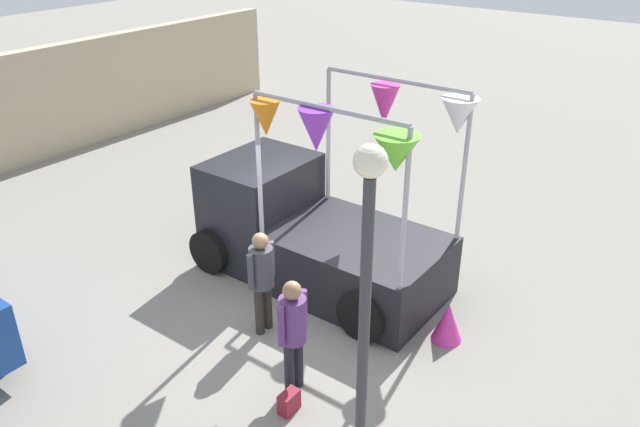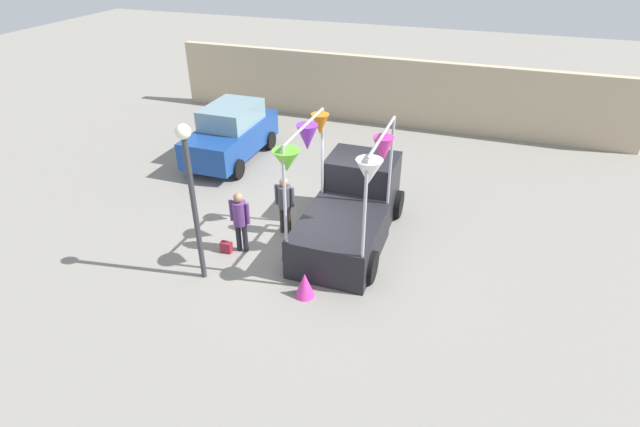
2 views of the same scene
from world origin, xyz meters
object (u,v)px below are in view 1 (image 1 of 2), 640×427
(street_lamp, at_px, (366,269))
(vendor_truck, at_px, (307,225))
(person_vendor, at_px, (262,274))
(folded_kite_bundle_magenta, at_px, (448,322))
(person_customer, at_px, (293,327))
(handbag, at_px, (289,402))

(street_lamp, bearing_deg, vendor_truck, 46.14)
(person_vendor, distance_m, folded_kite_bundle_magenta, 2.72)
(person_customer, bearing_deg, street_lamp, -106.54)
(vendor_truck, height_order, person_customer, vendor_truck)
(handbag, xyz_separation_m, street_lamp, (-0.02, -1.05, 2.31))
(handbag, bearing_deg, folded_kite_bundle_magenta, -20.77)
(vendor_truck, height_order, street_lamp, street_lamp)
(person_customer, xyz_separation_m, handbag, (-0.35, -0.20, -0.83))
(person_vendor, height_order, handbag, person_vendor)
(handbag, distance_m, folded_kite_bundle_magenta, 2.61)
(person_vendor, relative_size, folded_kite_bundle_magenta, 2.68)
(handbag, bearing_deg, person_customer, 29.74)
(person_vendor, relative_size, handbag, 5.74)
(vendor_truck, distance_m, street_lamp, 4.21)
(person_vendor, height_order, street_lamp, street_lamp)
(handbag, xyz_separation_m, folded_kite_bundle_magenta, (2.44, -0.92, 0.16))
(handbag, bearing_deg, vendor_truck, 33.42)
(vendor_truck, height_order, folded_kite_bundle_magenta, vendor_truck)
(person_customer, height_order, street_lamp, street_lamp)
(vendor_truck, xyz_separation_m, person_customer, (-2.34, -1.58, 0.08))
(street_lamp, bearing_deg, person_vendor, 65.68)
(person_customer, relative_size, folded_kite_bundle_magenta, 2.70)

